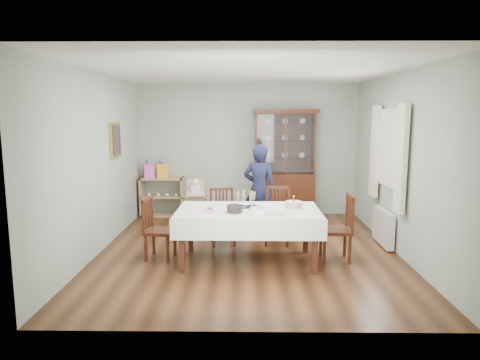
{
  "coord_description": "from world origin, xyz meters",
  "views": [
    {
      "loc": [
        -0.04,
        -6.35,
        2.07
      ],
      "look_at": [
        -0.12,
        0.2,
        1.07
      ],
      "focal_mm": 32.0,
      "sensor_mm": 36.0,
      "label": 1
    }
  ],
  "objects_px": {
    "chair_far_left": "(223,228)",
    "chair_far_right": "(277,227)",
    "high_chair": "(196,210)",
    "dining_table": "(248,235)",
    "birthday_cake": "(294,205)",
    "chair_end_right": "(336,241)",
    "woman": "(260,189)",
    "champagne_tray": "(246,203)",
    "sideboard": "(162,197)",
    "chair_end_left": "(159,241)",
    "gift_bag_orange": "(163,169)",
    "gift_bag_pink": "(149,169)",
    "china_cabinet": "(284,162)"
  },
  "relations": [
    {
      "from": "champagne_tray",
      "to": "dining_table",
      "type": "bearing_deg",
      "value": -66.07
    },
    {
      "from": "chair_far_right",
      "to": "chair_far_left",
      "type": "bearing_deg",
      "value": -171.4
    },
    {
      "from": "chair_far_right",
      "to": "high_chair",
      "type": "relative_size",
      "value": 0.97
    },
    {
      "from": "dining_table",
      "to": "birthday_cake",
      "type": "distance_m",
      "value": 0.77
    },
    {
      "from": "chair_far_right",
      "to": "gift_bag_pink",
      "type": "distance_m",
      "value": 3.19
    },
    {
      "from": "gift_bag_pink",
      "to": "chair_far_right",
      "type": "bearing_deg",
      "value": -37.19
    },
    {
      "from": "chair_end_right",
      "to": "dining_table",
      "type": "bearing_deg",
      "value": -84.41
    },
    {
      "from": "chair_end_left",
      "to": "champagne_tray",
      "type": "distance_m",
      "value": 1.37
    },
    {
      "from": "chair_far_right",
      "to": "chair_end_right",
      "type": "bearing_deg",
      "value": -39.27
    },
    {
      "from": "dining_table",
      "to": "gift_bag_orange",
      "type": "bearing_deg",
      "value": 121.92
    },
    {
      "from": "china_cabinet",
      "to": "chair_far_right",
      "type": "distance_m",
      "value": 2.08
    },
    {
      "from": "chair_end_right",
      "to": "woman",
      "type": "xyz_separation_m",
      "value": [
        -1.06,
        1.41,
        0.5
      ]
    },
    {
      "from": "chair_end_right",
      "to": "high_chair",
      "type": "distance_m",
      "value": 2.71
    },
    {
      "from": "chair_far_left",
      "to": "sideboard",
      "type": "bearing_deg",
      "value": 114.82
    },
    {
      "from": "high_chair",
      "to": "chair_end_left",
      "type": "bearing_deg",
      "value": -108.03
    },
    {
      "from": "chair_far_left",
      "to": "chair_far_right",
      "type": "xyz_separation_m",
      "value": [
        0.88,
        0.03,
        0.01
      ]
    },
    {
      "from": "dining_table",
      "to": "high_chair",
      "type": "distance_m",
      "value": 1.92
    },
    {
      "from": "china_cabinet",
      "to": "chair_end_left",
      "type": "relative_size",
      "value": 2.44
    },
    {
      "from": "chair_far_left",
      "to": "birthday_cake",
      "type": "relative_size",
      "value": 3.31
    },
    {
      "from": "high_chair",
      "to": "champagne_tray",
      "type": "height_order",
      "value": "champagne_tray"
    },
    {
      "from": "gift_bag_pink",
      "to": "gift_bag_orange",
      "type": "distance_m",
      "value": 0.27
    },
    {
      "from": "china_cabinet",
      "to": "woman",
      "type": "distance_m",
      "value": 1.42
    },
    {
      "from": "high_chair",
      "to": "birthday_cake",
      "type": "xyz_separation_m",
      "value": [
        1.57,
        -1.61,
        0.44
      ]
    },
    {
      "from": "sideboard",
      "to": "chair_end_left",
      "type": "relative_size",
      "value": 1.01
    },
    {
      "from": "high_chair",
      "to": "birthday_cake",
      "type": "height_order",
      "value": "birthday_cake"
    },
    {
      "from": "dining_table",
      "to": "chair_end_left",
      "type": "height_order",
      "value": "chair_end_left"
    },
    {
      "from": "birthday_cake",
      "to": "china_cabinet",
      "type": "bearing_deg",
      "value": 87.69
    },
    {
      "from": "woman",
      "to": "chair_far_right",
      "type": "bearing_deg",
      "value": 129.84
    },
    {
      "from": "chair_end_right",
      "to": "champagne_tray",
      "type": "distance_m",
      "value": 1.41
    },
    {
      "from": "chair_far_right",
      "to": "champagne_tray",
      "type": "relative_size",
      "value": 2.35
    },
    {
      "from": "chair_end_left",
      "to": "chair_end_right",
      "type": "relative_size",
      "value": 0.94
    },
    {
      "from": "china_cabinet",
      "to": "gift_bag_orange",
      "type": "bearing_deg",
      "value": 179.96
    },
    {
      "from": "woman",
      "to": "high_chair",
      "type": "bearing_deg",
      "value": 6.64
    },
    {
      "from": "chair_end_right",
      "to": "high_chair",
      "type": "height_order",
      "value": "chair_end_right"
    },
    {
      "from": "chair_end_left",
      "to": "gift_bag_orange",
      "type": "xyz_separation_m",
      "value": [
        -0.44,
        2.65,
        0.72
      ]
    },
    {
      "from": "high_chair",
      "to": "chair_far_right",
      "type": "bearing_deg",
      "value": -34.34
    },
    {
      "from": "gift_bag_pink",
      "to": "chair_far_left",
      "type": "bearing_deg",
      "value": -50.19
    },
    {
      "from": "dining_table",
      "to": "sideboard",
      "type": "distance_m",
      "value": 3.29
    },
    {
      "from": "dining_table",
      "to": "champagne_tray",
      "type": "distance_m",
      "value": 0.46
    },
    {
      "from": "chair_far_left",
      "to": "chair_end_left",
      "type": "bearing_deg",
      "value": -150.05
    },
    {
      "from": "chair_far_right",
      "to": "woman",
      "type": "distance_m",
      "value": 0.84
    },
    {
      "from": "china_cabinet",
      "to": "chair_far_right",
      "type": "bearing_deg",
      "value": -98.16
    },
    {
      "from": "gift_bag_pink",
      "to": "sideboard",
      "type": "bearing_deg",
      "value": 4.66
    },
    {
      "from": "chair_far_right",
      "to": "gift_bag_pink",
      "type": "height_order",
      "value": "gift_bag_pink"
    },
    {
      "from": "champagne_tray",
      "to": "chair_end_right",
      "type": "bearing_deg",
      "value": -0.03
    },
    {
      "from": "high_chair",
      "to": "woman",
      "type": "bearing_deg",
      "value": -14.21
    },
    {
      "from": "champagne_tray",
      "to": "gift_bag_orange",
      "type": "bearing_deg",
      "value": 122.16
    },
    {
      "from": "champagne_tray",
      "to": "gift_bag_orange",
      "type": "xyz_separation_m",
      "value": [
        -1.69,
        2.68,
        0.15
      ]
    },
    {
      "from": "dining_table",
      "to": "chair_end_left",
      "type": "relative_size",
      "value": 2.25
    },
    {
      "from": "sideboard",
      "to": "champagne_tray",
      "type": "relative_size",
      "value": 2.32
    }
  ]
}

